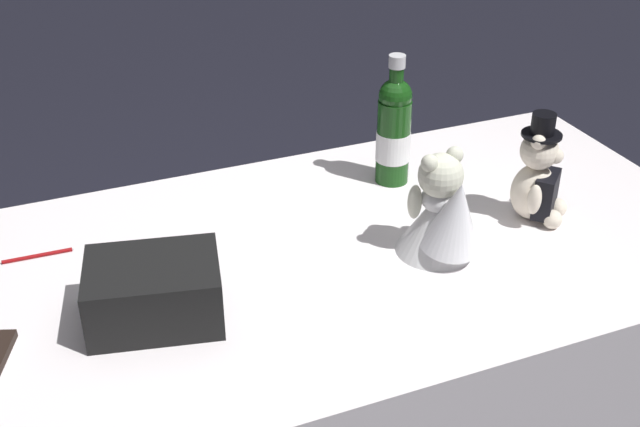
% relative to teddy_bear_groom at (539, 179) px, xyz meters
% --- Properties ---
extents(reception_table, '(1.88, 0.94, 0.79)m').
position_rel_teddy_bear_groom_xyz_m(reception_table, '(0.53, -0.05, -0.50)').
color(reception_table, white).
rests_on(reception_table, ground_plane).
extents(teddy_bear_groom, '(0.14, 0.13, 0.27)m').
position_rel_teddy_bear_groom_xyz_m(teddy_bear_groom, '(0.00, 0.00, 0.00)').
color(teddy_bear_groom, '#EDDEC7').
rests_on(teddy_bear_groom, reception_table).
extents(teddy_bear_bride, '(0.18, 0.23, 0.24)m').
position_rel_teddy_bear_groom_xyz_m(teddy_bear_bride, '(0.28, 0.05, 0.00)').
color(teddy_bear_bride, white).
rests_on(teddy_bear_bride, reception_table).
extents(champagne_bottle, '(0.09, 0.09, 0.34)m').
position_rel_teddy_bear_groom_xyz_m(champagne_bottle, '(0.23, -0.30, 0.04)').
color(champagne_bottle, '#144212').
rests_on(champagne_bottle, reception_table).
extents(signing_pen, '(0.16, 0.01, 0.01)m').
position_rel_teddy_bear_groom_xyz_m(signing_pen, '(1.10, -0.27, -0.10)').
color(signing_pen, maroon).
rests_on(signing_pen, reception_table).
extents(gift_case_black, '(0.29, 0.24, 0.12)m').
position_rel_teddy_bear_groom_xyz_m(gift_case_black, '(0.91, 0.04, -0.04)').
color(gift_case_black, black).
rests_on(gift_case_black, reception_table).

